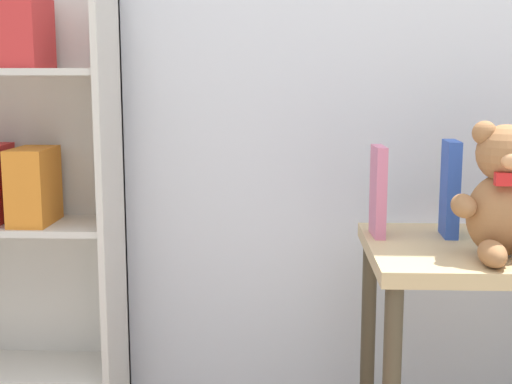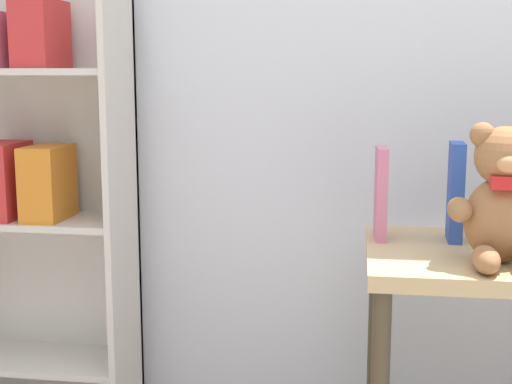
{
  "view_description": "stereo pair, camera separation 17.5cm",
  "coord_description": "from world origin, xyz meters",
  "views": [
    {
      "loc": [
        -0.23,
        -0.64,
        1.07
      ],
      "look_at": [
        -0.3,
        1.08,
        0.78
      ],
      "focal_mm": 50.0,
      "sensor_mm": 36.0,
      "label": 1
    },
    {
      "loc": [
        -0.06,
        -0.63,
        1.07
      ],
      "look_at": [
        -0.3,
        1.08,
        0.78
      ],
      "focal_mm": 50.0,
      "sensor_mm": 36.0,
      "label": 2
    }
  ],
  "objects": [
    {
      "name": "bookshelf_side",
      "position": [
        -0.98,
        1.29,
        0.74
      ],
      "size": [
        0.57,
        0.26,
        1.31
      ],
      "color": "beige",
      "rests_on": "ground_plane"
    },
    {
      "name": "display_table",
      "position": [
        0.27,
        1.03,
        0.56
      ],
      "size": [
        0.6,
        0.5,
        0.66
      ],
      "color": "tan",
      "rests_on": "ground_plane"
    },
    {
      "name": "wall_back",
      "position": [
        0.0,
        1.43,
        1.25
      ],
      "size": [
        4.8,
        0.07,
        2.5
      ],
      "color": "silver",
      "rests_on": "ground_plane"
    },
    {
      "name": "book_standing_pink",
      "position": [
        -0.0,
        1.13,
        0.78
      ],
      "size": [
        0.03,
        0.11,
        0.23
      ],
      "primitive_type": "cube",
      "rotation": [
        0.0,
        0.0,
        0.04
      ],
      "color": "#D17093",
      "rests_on": "display_table"
    },
    {
      "name": "teddy_bear",
      "position": [
        0.25,
        0.92,
        0.8
      ],
      "size": [
        0.23,
        0.21,
        0.3
      ],
      "color": "#99663D",
      "rests_on": "display_table"
    },
    {
      "name": "book_standing_blue",
      "position": [
        0.18,
        1.13,
        0.78
      ],
      "size": [
        0.04,
        0.1,
        0.24
      ],
      "primitive_type": "cube",
      "rotation": [
        0.0,
        0.0,
        -0.04
      ],
      "color": "#2D51B7",
      "rests_on": "display_table"
    }
  ]
}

